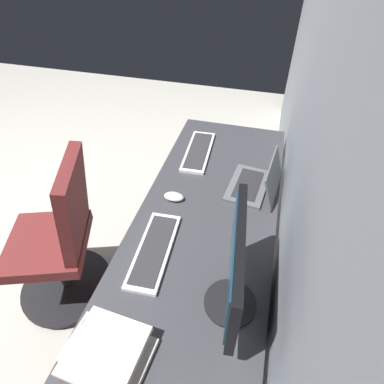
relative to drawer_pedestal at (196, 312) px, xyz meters
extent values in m
cube|color=#8C939E|center=(-0.58, 0.38, 0.95)|extent=(4.76, 0.10, 2.60)
cube|color=#38383D|center=(-0.22, -0.03, 0.37)|extent=(1.94, 0.67, 0.03)
cylinder|color=silver|center=(-1.13, -0.30, 0.00)|extent=(0.05, 0.05, 0.70)
cylinder|color=silver|center=(-1.13, 0.25, 0.00)|extent=(0.05, 0.05, 0.70)
cube|color=#38383D|center=(0.00, 0.00, 0.00)|extent=(0.40, 0.50, 0.69)
cube|color=silver|center=(0.00, -0.25, 0.00)|extent=(0.37, 0.01, 0.61)
cylinder|color=black|center=(0.12, 0.16, 0.39)|extent=(0.20, 0.20, 0.01)
cylinder|color=black|center=(0.12, 0.16, 0.44)|extent=(0.04, 0.04, 0.10)
cube|color=black|center=(0.12, 0.16, 0.64)|extent=(0.47, 0.08, 0.29)
cube|color=navy|center=(0.12, 0.15, 0.64)|extent=(0.43, 0.05, 0.26)
cube|color=#595B60|center=(-0.57, 0.14, 0.39)|extent=(0.33, 0.23, 0.01)
cube|color=#262628|center=(-0.57, 0.14, 0.40)|extent=(0.26, 0.15, 0.00)
cube|color=#595B60|center=(-0.56, 0.26, 0.48)|extent=(0.32, 0.09, 0.18)
cube|color=#19234C|center=(-0.56, 0.26, 0.48)|extent=(0.29, 0.08, 0.15)
cube|color=silver|center=(-0.81, -0.19, 0.39)|extent=(0.43, 0.16, 0.02)
cube|color=#2D2D30|center=(-0.81, -0.19, 0.40)|extent=(0.38, 0.13, 0.00)
cube|color=silver|center=(-0.04, -0.20, 0.39)|extent=(0.43, 0.16, 0.02)
cube|color=#2D2D30|center=(-0.04, -0.20, 0.40)|extent=(0.38, 0.13, 0.00)
ellipsoid|color=silver|center=(-0.38, -0.21, 0.40)|extent=(0.06, 0.10, 0.03)
cube|color=beige|center=(0.40, -0.20, 0.39)|extent=(0.21, 0.31, 0.02)
cube|color=#B2383D|center=(0.42, -0.21, 0.42)|extent=(0.21, 0.22, 0.03)
cube|color=beige|center=(0.42, -0.20, 0.44)|extent=(0.25, 0.25, 0.02)
cube|color=maroon|center=(-0.12, -0.88, 0.11)|extent=(0.56, 0.54, 0.07)
cube|color=maroon|center=(-0.19, -0.68, 0.40)|extent=(0.42, 0.25, 0.50)
cylinder|color=black|center=(-0.12, -0.88, -0.10)|extent=(0.05, 0.05, 0.37)
cylinder|color=black|center=(-0.12, -0.88, -0.31)|extent=(0.56, 0.56, 0.03)
camera|label=1|loc=(0.75, 0.18, 1.51)|focal=29.77mm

